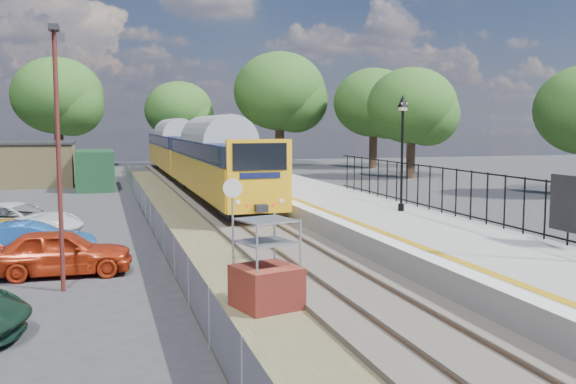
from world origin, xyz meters
name	(u,v)px	position (x,y,z in m)	size (l,w,h in m)	color
ground	(326,276)	(0.00, 0.00, 0.00)	(120.00, 120.00, 0.00)	#2D2D30
track_bed	(240,224)	(-0.47, 9.67, 0.09)	(5.90, 80.00, 0.29)	#473F38
platform	(356,216)	(4.20, 8.00, 0.45)	(5.00, 70.00, 0.90)	gray
platform_edge	(310,207)	(2.14, 8.00, 0.90)	(0.90, 70.00, 0.01)	silver
victorian_lamp_north	(403,125)	(5.30, 6.00, 4.30)	(0.44, 0.44, 4.60)	black
palisade_fence	(483,197)	(6.55, 2.24, 1.84)	(0.12, 26.00, 2.00)	black
wire_fence	(147,208)	(-4.20, 12.00, 0.60)	(0.06, 52.00, 1.20)	#999EA3
outbuilding	(30,165)	(-10.91, 31.21, 1.52)	(10.80, 10.10, 3.12)	#917F51
tree_line	(185,99)	(1.40, 42.00, 6.61)	(56.80, 43.80, 11.88)	#332319
train	(191,153)	(0.00, 28.44, 2.34)	(2.82, 40.83, 3.51)	gold
brick_plinth	(266,266)	(-2.50, -2.81, 1.05)	(1.67, 1.67, 2.18)	maroon
speed_sign	(233,209)	(-2.50, 1.09, 1.88)	(0.54, 0.21, 2.77)	#999EA3
carpark_lamp	(58,141)	(-7.16, 0.34, 3.90)	(0.25, 0.50, 6.81)	#531F1B
car_red	(60,252)	(-7.32, 2.18, 0.68)	(1.61, 3.99, 1.36)	#AA2C0F
car_blue	(31,243)	(-8.29, 4.20, 0.65)	(1.37, 3.93, 1.29)	#194997
car_yellow	(12,237)	(-9.03, 5.75, 0.61)	(1.70, 4.19, 1.22)	gold
car_white	(16,221)	(-9.26, 8.77, 0.69)	(2.30, 5.00, 1.39)	silver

